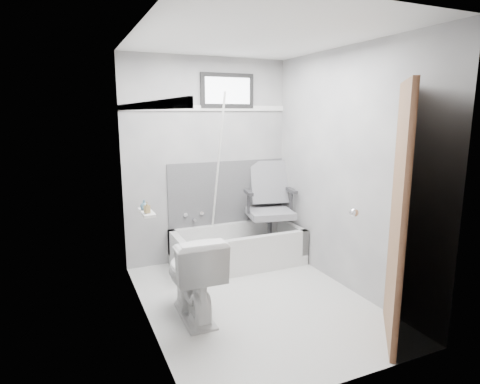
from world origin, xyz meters
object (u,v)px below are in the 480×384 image
toilet (193,276)px  soap_bottle_b (144,205)px  office_chair (270,207)px  door (456,222)px  soap_bottle_a (147,207)px  bathtub (238,247)px

toilet → soap_bottle_b: 0.77m
office_chair → door: 2.30m
office_chair → door: size_ratio=0.53×
office_chair → soap_bottle_b: office_chair is taller
toilet → soap_bottle_b: (-0.32, 0.39, 0.58)m
office_chair → toilet: office_chair is taller
toilet → soap_bottle_a: size_ratio=7.98×
toilet → door: door is taller
soap_bottle_b → office_chair: bearing=21.1°
soap_bottle_a → soap_bottle_b: size_ratio=1.05×
soap_bottle_b → toilet: bearing=-50.7°
bathtub → door: bearing=-71.3°
bathtub → soap_bottle_b: soap_bottle_b is taller
soap_bottle_a → toilet: bearing=-38.2°
bathtub → door: door is taller
toilet → soap_bottle_a: bearing=-36.6°
office_chair → soap_bottle_b: (-1.61, -0.62, 0.31)m
bathtub → soap_bottle_b: (-1.17, -0.58, 0.75)m
office_chair → soap_bottle_a: bearing=-143.2°
toilet → bathtub: bearing=-129.7°
door → soap_bottle_a: door is taller
bathtub → soap_bottle_a: soap_bottle_a is taller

